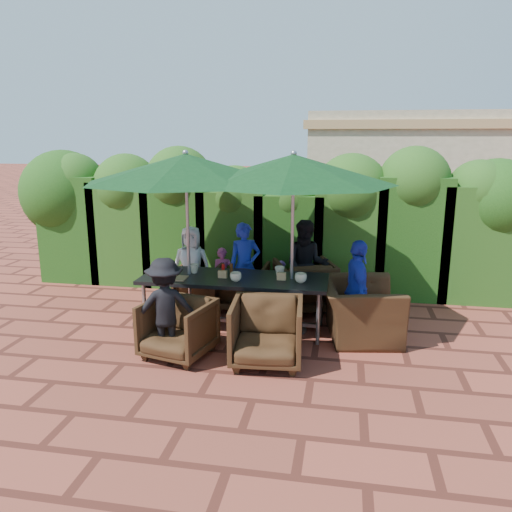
% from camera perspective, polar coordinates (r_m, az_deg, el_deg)
% --- Properties ---
extents(ground, '(80.00, 80.00, 0.00)m').
position_cam_1_polar(ground, '(6.88, -2.44, -8.99)').
color(ground, brown).
rests_on(ground, ground).
extents(dining_table, '(2.56, 0.90, 0.75)m').
position_cam_1_polar(dining_table, '(6.88, -2.50, -3.01)').
color(dining_table, black).
rests_on(dining_table, ground).
extents(umbrella_left, '(2.77, 2.77, 2.46)m').
position_cam_1_polar(umbrella_left, '(6.84, -8.02, 9.88)').
color(umbrella_left, gray).
rests_on(umbrella_left, ground).
extents(umbrella_right, '(2.69, 2.69, 2.46)m').
position_cam_1_polar(umbrella_right, '(6.54, 4.30, 9.82)').
color(umbrella_right, gray).
rests_on(umbrella_right, ground).
extents(chair_far_left, '(0.67, 0.63, 0.69)m').
position_cam_1_polar(chair_far_left, '(8.04, -6.67, -3.13)').
color(chair_far_left, black).
rests_on(chair_far_left, ground).
extents(chair_far_mid, '(0.77, 0.73, 0.78)m').
position_cam_1_polar(chair_far_mid, '(7.79, -1.58, -3.20)').
color(chair_far_mid, black).
rests_on(chair_far_mid, ground).
extents(chair_far_right, '(1.06, 1.03, 0.86)m').
position_cam_1_polar(chair_far_right, '(7.73, 5.57, -3.10)').
color(chair_far_right, black).
rests_on(chair_far_right, ground).
extents(chair_near_left, '(0.91, 0.87, 0.78)m').
position_cam_1_polar(chair_near_left, '(6.18, -8.94, -7.90)').
color(chair_near_left, black).
rests_on(chair_near_left, ground).
extents(chair_near_right, '(0.88, 0.84, 0.85)m').
position_cam_1_polar(chair_near_right, '(5.92, 1.24, -8.36)').
color(chair_near_right, black).
rests_on(chair_near_right, ground).
extents(chair_end_right, '(0.92, 1.25, 1.00)m').
position_cam_1_polar(chair_end_right, '(6.79, 11.79, -5.06)').
color(chair_end_right, black).
rests_on(chair_end_right, ground).
extents(adult_far_left, '(0.65, 0.41, 1.26)m').
position_cam_1_polar(adult_far_left, '(8.00, -7.37, -1.09)').
color(adult_far_left, silver).
rests_on(adult_far_left, ground).
extents(adult_far_mid, '(0.60, 0.55, 1.35)m').
position_cam_1_polar(adult_far_mid, '(7.72, -1.29, -1.17)').
color(adult_far_mid, '#2233B8').
rests_on(adult_far_mid, ground).
extents(adult_far_right, '(0.69, 0.44, 1.41)m').
position_cam_1_polar(adult_far_right, '(7.66, 5.80, -1.12)').
color(adult_far_right, black).
rests_on(adult_far_right, ground).
extents(adult_near_left, '(0.87, 0.64, 1.23)m').
position_cam_1_polar(adult_near_left, '(6.16, -10.33, -5.81)').
color(adult_near_left, black).
rests_on(adult_near_left, ground).
extents(adult_end_right, '(0.51, 0.83, 1.33)m').
position_cam_1_polar(adult_end_right, '(6.72, 11.47, -3.78)').
color(adult_end_right, '#2233B8').
rests_on(adult_end_right, ground).
extents(child_left, '(0.37, 0.33, 0.91)m').
position_cam_1_polar(child_left, '(8.02, -3.82, -2.27)').
color(child_left, '#C94685').
rests_on(child_left, ground).
extents(child_right, '(0.30, 0.25, 0.76)m').
position_cam_1_polar(child_right, '(7.81, 2.94, -3.28)').
color(child_right, '#8252B2').
rests_on(child_right, ground).
extents(pedestrian_a, '(1.63, 0.62, 1.73)m').
position_cam_1_polar(pedestrian_a, '(10.47, 11.32, 3.52)').
color(pedestrian_a, '#248442').
rests_on(pedestrian_a, ground).
extents(pedestrian_b, '(0.93, 0.63, 1.81)m').
position_cam_1_polar(pedestrian_b, '(10.70, 17.08, 3.61)').
color(pedestrian_b, '#C94685').
rests_on(pedestrian_b, ground).
extents(pedestrian_c, '(1.34, 1.10, 1.91)m').
position_cam_1_polar(pedestrian_c, '(10.62, 19.33, 3.64)').
color(pedestrian_c, gray).
rests_on(pedestrian_c, ground).
extents(cup_a, '(0.16, 0.16, 0.12)m').
position_cam_1_polar(cup_a, '(6.99, -10.91, -1.82)').
color(cup_a, beige).
rests_on(cup_a, dining_table).
extents(cup_b, '(0.14, 0.14, 0.13)m').
position_cam_1_polar(cup_b, '(7.10, -7.08, -1.44)').
color(cup_b, beige).
rests_on(cup_b, dining_table).
extents(cup_c, '(0.15, 0.15, 0.12)m').
position_cam_1_polar(cup_c, '(6.64, -2.33, -2.40)').
color(cup_c, beige).
rests_on(cup_c, dining_table).
extents(cup_d, '(0.14, 0.14, 0.13)m').
position_cam_1_polar(cup_d, '(6.90, 2.72, -1.75)').
color(cup_d, beige).
rests_on(cup_d, dining_table).
extents(cup_e, '(0.16, 0.16, 0.13)m').
position_cam_1_polar(cup_e, '(6.61, 5.13, -2.51)').
color(cup_e, beige).
rests_on(cup_e, dining_table).
extents(ketchup_bottle, '(0.04, 0.04, 0.17)m').
position_cam_1_polar(ketchup_bottle, '(6.90, -3.76, -1.60)').
color(ketchup_bottle, '#B20C0A').
rests_on(ketchup_bottle, dining_table).
extents(sauce_bottle, '(0.04, 0.04, 0.17)m').
position_cam_1_polar(sauce_bottle, '(6.92, -2.84, -1.55)').
color(sauce_bottle, '#4C230C').
rests_on(sauce_bottle, dining_table).
extents(serving_tray, '(0.35, 0.25, 0.02)m').
position_cam_1_polar(serving_tray, '(6.87, -9.38, -2.49)').
color(serving_tray, '#9B724B').
rests_on(serving_tray, dining_table).
extents(number_block_left, '(0.12, 0.06, 0.10)m').
position_cam_1_polar(number_block_left, '(6.82, -3.84, -2.08)').
color(number_block_left, tan).
rests_on(number_block_left, dining_table).
extents(number_block_right, '(0.12, 0.06, 0.10)m').
position_cam_1_polar(number_block_right, '(6.72, 2.93, -2.33)').
color(number_block_right, tan).
rests_on(number_block_right, dining_table).
extents(hedge_wall, '(9.10, 1.60, 2.49)m').
position_cam_1_polar(hedge_wall, '(8.76, -0.20, 5.02)').
color(hedge_wall, '#173D10').
rests_on(hedge_wall, ground).
extents(building, '(6.20, 3.08, 3.20)m').
position_cam_1_polar(building, '(13.39, 19.37, 8.34)').
color(building, beige).
rests_on(building, ground).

